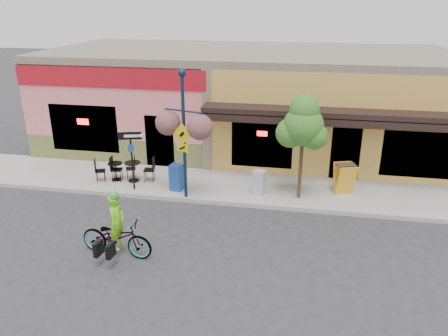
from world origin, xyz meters
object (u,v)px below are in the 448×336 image
lamp_post (184,136)px  one_way_sign (132,161)px  newspaper_box_grey (259,183)px  building (246,98)px  newspaper_box_blue (177,177)px  cyclist_rider (118,230)px  street_tree (302,148)px  bicycle (117,237)px

lamp_post → one_way_sign: (-2.04, 0.28, -1.14)m
newspaper_box_grey → building: bearing=117.0°
newspaper_box_grey → newspaper_box_blue: bearing=-162.0°
cyclist_rider → newspaper_box_grey: bearing=-32.3°
building → newspaper_box_grey: size_ratio=20.42×
street_tree → building: bearing=114.0°
newspaper_box_blue → newspaper_box_grey: (2.99, 0.17, -0.04)m
bicycle → cyclist_rider: bearing=-84.6°
bicycle → street_tree: 6.72m
building → newspaper_box_blue: (-1.65, -6.32, -1.61)m
newspaper_box_blue → lamp_post: bearing=-37.0°
newspaper_box_grey → street_tree: street_tree is taller
bicycle → newspaper_box_grey: bicycle is taller
building → lamp_post: bearing=-99.7°
cyclist_rider → lamp_post: (0.91, 3.73, 1.61)m
lamp_post → newspaper_box_grey: lamp_post is taller
building → one_way_sign: (-3.21, -6.56, -1.00)m
cyclist_rider → newspaper_box_blue: cyclist_rider is taller
building → lamp_post: (-1.16, -6.84, 0.14)m
newspaper_box_blue → bicycle: bearing=-86.2°
lamp_post → street_tree: 3.99m
building → cyclist_rider: (-2.07, -10.57, -1.46)m
newspaper_box_blue → cyclist_rider: bearing=-85.6°
lamp_post → newspaper_box_blue: bearing=148.3°
bicycle → lamp_post: size_ratio=0.47×
lamp_post → newspaper_box_grey: 3.16m
newspaper_box_grey → street_tree: 1.99m
cyclist_rider → lamp_post: lamp_post is taller
lamp_post → newspaper_box_grey: (2.51, 0.69, -1.80)m
bicycle → cyclist_rider: 0.24m
cyclist_rider → street_tree: bearing=-42.3°
building → newspaper_box_blue: size_ratio=18.62×
street_tree → newspaper_box_blue: bearing=-178.1°
cyclist_rider → newspaper_box_grey: 5.59m
cyclist_rider → newspaper_box_blue: size_ratio=1.61×
building → bicycle: size_ratio=8.65×
lamp_post → street_tree: (3.92, 0.67, -0.40)m
bicycle → one_way_sign: (-1.09, 4.01, 0.70)m
cyclist_rider → lamp_post: bearing=-8.3°
bicycle → lamp_post: lamp_post is taller
lamp_post → street_tree: bearing=25.0°
cyclist_rider → street_tree: 6.64m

